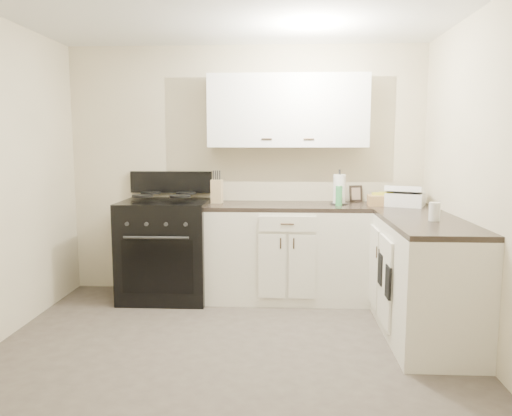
# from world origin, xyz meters

# --- Properties ---
(floor) EXTENTS (3.60, 3.60, 0.00)m
(floor) POSITION_xyz_m (0.00, 0.00, 0.00)
(floor) COLOR #473F38
(floor) RESTS_ON ground
(wall_back) EXTENTS (3.60, 0.00, 3.60)m
(wall_back) POSITION_xyz_m (0.00, 1.80, 1.25)
(wall_back) COLOR beige
(wall_back) RESTS_ON ground
(wall_right) EXTENTS (0.00, 3.60, 3.60)m
(wall_right) POSITION_xyz_m (1.80, 0.00, 1.25)
(wall_right) COLOR beige
(wall_right) RESTS_ON ground
(wall_front) EXTENTS (3.60, 0.00, 3.60)m
(wall_front) POSITION_xyz_m (0.00, -1.80, 1.25)
(wall_front) COLOR beige
(wall_front) RESTS_ON ground
(base_cabinets_back) EXTENTS (1.55, 0.60, 0.90)m
(base_cabinets_back) POSITION_xyz_m (0.43, 1.50, 0.45)
(base_cabinets_back) COLOR white
(base_cabinets_back) RESTS_ON floor
(base_cabinets_right) EXTENTS (0.60, 1.90, 0.90)m
(base_cabinets_right) POSITION_xyz_m (1.50, 0.85, 0.45)
(base_cabinets_right) COLOR white
(base_cabinets_right) RESTS_ON floor
(countertop_back) EXTENTS (1.55, 0.60, 0.04)m
(countertop_back) POSITION_xyz_m (0.43, 1.50, 0.92)
(countertop_back) COLOR black
(countertop_back) RESTS_ON base_cabinets_back
(countertop_right) EXTENTS (0.60, 1.90, 0.04)m
(countertop_right) POSITION_xyz_m (1.50, 0.85, 0.92)
(countertop_right) COLOR black
(countertop_right) RESTS_ON base_cabinets_right
(upper_cabinets) EXTENTS (1.55, 0.30, 0.70)m
(upper_cabinets) POSITION_xyz_m (0.43, 1.65, 1.84)
(upper_cabinets) COLOR white
(upper_cabinets) RESTS_ON wall_back
(stove) EXTENTS (0.84, 0.72, 1.02)m
(stove) POSITION_xyz_m (-0.77, 1.48, 0.46)
(stove) COLOR black
(stove) RESTS_ON floor
(knife_block) EXTENTS (0.12, 0.11, 0.23)m
(knife_block) POSITION_xyz_m (-0.27, 1.57, 1.06)
(knife_block) COLOR tan
(knife_block) RESTS_ON countertop_back
(paper_towel) EXTENTS (0.13, 0.13, 0.29)m
(paper_towel) POSITION_xyz_m (0.93, 1.55, 1.08)
(paper_towel) COLOR white
(paper_towel) RESTS_ON countertop_back
(soap_bottle) EXTENTS (0.08, 0.08, 0.19)m
(soap_bottle) POSITION_xyz_m (0.91, 1.42, 1.03)
(soap_bottle) COLOR #40A65C
(soap_bottle) RESTS_ON countertop_back
(picture_frame) EXTENTS (0.14, 0.08, 0.17)m
(picture_frame) POSITION_xyz_m (1.12, 1.75, 1.02)
(picture_frame) COLOR black
(picture_frame) RESTS_ON countertop_back
(wicker_basket) EXTENTS (0.30, 0.21, 0.10)m
(wicker_basket) POSITION_xyz_m (1.34, 1.47, 0.99)
(wicker_basket) COLOR tan
(wicker_basket) RESTS_ON countertop_right
(countertop_grill) EXTENTS (0.43, 0.41, 0.12)m
(countertop_grill) POSITION_xyz_m (1.54, 1.45, 1.00)
(countertop_grill) COLOR white
(countertop_grill) RESTS_ON countertop_right
(glass_jar) EXTENTS (0.11, 0.11, 0.14)m
(glass_jar) POSITION_xyz_m (1.55, 0.55, 1.01)
(glass_jar) COLOR silver
(glass_jar) RESTS_ON countertop_right
(oven_mitt_near) EXTENTS (0.02, 0.14, 0.25)m
(oven_mitt_near) POSITION_xyz_m (1.18, 0.38, 0.50)
(oven_mitt_near) COLOR black
(oven_mitt_near) RESTS_ON base_cabinets_right
(oven_mitt_far) EXTENTS (0.02, 0.15, 0.25)m
(oven_mitt_far) POSITION_xyz_m (1.18, 0.67, 0.52)
(oven_mitt_far) COLOR black
(oven_mitt_far) RESTS_ON base_cabinets_right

